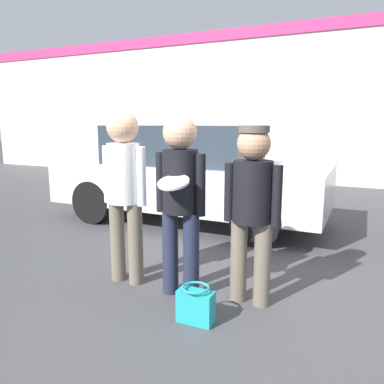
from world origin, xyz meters
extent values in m
plane|color=#3F3F42|center=(0.00, 0.00, 0.00)|extent=(56.00, 56.00, 0.00)
cube|color=silver|center=(0.00, 7.17, 2.07)|extent=(24.00, 0.18, 4.15)
cube|color=#CC2D6B|center=(0.00, 7.06, 4.00)|extent=(24.00, 0.04, 0.30)
cylinder|color=#665B4C|center=(-1.14, -0.17, 0.42)|extent=(0.15, 0.15, 0.83)
cylinder|color=#665B4C|center=(-0.92, -0.17, 0.42)|extent=(0.15, 0.15, 0.83)
cylinder|color=silver|center=(-1.03, -0.17, 1.13)|extent=(0.32, 0.32, 0.59)
cylinder|color=silver|center=(-1.23, -0.17, 1.11)|extent=(0.09, 0.09, 0.57)
cylinder|color=silver|center=(-0.82, -0.17, 1.11)|extent=(0.09, 0.09, 0.57)
sphere|color=tan|center=(-1.03, -0.17, 1.58)|extent=(0.31, 0.31, 0.31)
cylinder|color=#1E2338|center=(-0.49, -0.20, 0.41)|extent=(0.15, 0.15, 0.81)
cylinder|color=#1E2338|center=(-0.27, -0.20, 0.41)|extent=(0.15, 0.15, 0.81)
cylinder|color=black|center=(-0.38, -0.20, 1.10)|extent=(0.32, 0.32, 0.57)
cylinder|color=black|center=(-0.59, -0.20, 1.08)|extent=(0.09, 0.09, 0.56)
cylinder|color=black|center=(-0.18, -0.20, 1.08)|extent=(0.09, 0.09, 0.56)
sphere|color=tan|center=(-0.38, -0.20, 1.54)|extent=(0.30, 0.30, 0.30)
cylinder|color=silver|center=(-0.32, -0.45, 1.13)|extent=(0.27, 0.27, 0.10)
cylinder|color=#665B4C|center=(0.15, -0.08, 0.38)|extent=(0.15, 0.15, 0.76)
cylinder|color=#665B4C|center=(0.37, -0.08, 0.38)|extent=(0.15, 0.15, 0.76)
cylinder|color=black|center=(0.26, -0.08, 1.03)|extent=(0.34, 0.34, 0.54)
cylinder|color=black|center=(0.04, -0.08, 1.01)|extent=(0.09, 0.09, 0.52)
cylinder|color=black|center=(0.47, -0.08, 1.01)|extent=(0.09, 0.09, 0.52)
sphere|color=tan|center=(0.26, -0.08, 1.45)|extent=(0.29, 0.29, 0.29)
cylinder|color=#4C4742|center=(0.26, -0.08, 1.57)|extent=(0.26, 0.26, 0.06)
cube|color=silver|center=(-1.49, 2.30, 0.64)|extent=(4.39, 1.77, 0.68)
cube|color=#28333D|center=(-1.58, 2.30, 1.28)|extent=(2.29, 1.52, 0.60)
cylinder|color=black|center=(-0.13, 3.09, 0.35)|extent=(0.70, 0.22, 0.70)
cylinder|color=black|center=(-0.13, 1.52, 0.35)|extent=(0.70, 0.22, 0.70)
cylinder|color=black|center=(-2.85, 3.09, 0.35)|extent=(0.70, 0.22, 0.70)
cylinder|color=black|center=(-2.85, 1.52, 0.35)|extent=(0.70, 0.22, 0.70)
sphere|color=#2D6B33|center=(-3.53, 6.19, 0.79)|extent=(1.58, 1.58, 1.58)
cube|color=teal|center=(-0.04, -0.61, 0.14)|extent=(0.30, 0.14, 0.27)
torus|color=teal|center=(-0.04, -0.61, 0.30)|extent=(0.23, 0.23, 0.02)
camera|label=1|loc=(1.14, -3.19, 1.62)|focal=35.00mm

